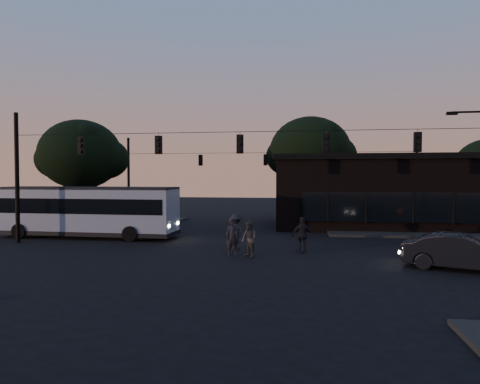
# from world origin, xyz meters

# --- Properties ---
(ground) EXTENTS (120.00, 120.00, 0.00)m
(ground) POSITION_xyz_m (0.00, 0.00, 0.00)
(ground) COLOR black
(ground) RESTS_ON ground
(sidewalk_far_right) EXTENTS (14.00, 10.00, 0.15)m
(sidewalk_far_right) POSITION_xyz_m (12.00, 14.00, 0.07)
(sidewalk_far_right) COLOR black
(sidewalk_far_right) RESTS_ON ground
(sidewalk_far_left) EXTENTS (14.00, 10.00, 0.15)m
(sidewalk_far_left) POSITION_xyz_m (-14.00, 14.00, 0.07)
(sidewalk_far_left) COLOR black
(sidewalk_far_left) RESTS_ON ground
(building) EXTENTS (15.40, 10.41, 5.40)m
(building) POSITION_xyz_m (9.00, 15.97, 2.71)
(building) COLOR black
(building) RESTS_ON ground
(tree_behind) EXTENTS (7.60, 7.60, 9.43)m
(tree_behind) POSITION_xyz_m (4.00, 22.00, 6.19)
(tree_behind) COLOR black
(tree_behind) RESTS_ON ground
(tree_left) EXTENTS (6.40, 6.40, 8.30)m
(tree_left) POSITION_xyz_m (-14.00, 13.00, 5.57)
(tree_left) COLOR black
(tree_left) RESTS_ON ground
(signal_rig_near) EXTENTS (26.24, 0.30, 7.50)m
(signal_rig_near) POSITION_xyz_m (0.00, 4.00, 4.45)
(signal_rig_near) COLOR black
(signal_rig_near) RESTS_ON ground
(signal_rig_far) EXTENTS (26.24, 0.30, 7.50)m
(signal_rig_far) POSITION_xyz_m (0.00, 20.00, 4.20)
(signal_rig_far) COLOR black
(signal_rig_far) RESTS_ON ground
(bus) EXTENTS (11.36, 3.03, 3.18)m
(bus) POSITION_xyz_m (-10.05, 6.63, 1.78)
(bus) COLOR gray
(bus) RESTS_ON ground
(car) EXTENTS (4.73, 2.98, 1.47)m
(car) POSITION_xyz_m (9.70, -0.09, 0.74)
(car) COLOR black
(car) RESTS_ON ground
(pedestrian_a) EXTENTS (0.75, 0.60, 1.80)m
(pedestrian_a) POSITION_xyz_m (-0.05, 1.83, 0.90)
(pedestrian_a) COLOR black
(pedestrian_a) RESTS_ON ground
(pedestrian_b) EXTENTS (1.03, 1.05, 1.71)m
(pedestrian_b) POSITION_xyz_m (0.80, 1.45, 0.85)
(pedestrian_b) COLOR #363331
(pedestrian_b) RESTS_ON ground
(pedestrian_c) EXTENTS (1.14, 0.70, 1.82)m
(pedestrian_c) POSITION_xyz_m (3.31, 2.87, 0.91)
(pedestrian_c) COLOR black
(pedestrian_c) RESTS_ON ground
(pedestrian_d) EXTENTS (1.24, 0.74, 1.88)m
(pedestrian_d) POSITION_xyz_m (-0.14, 3.45, 0.94)
(pedestrian_d) COLOR black
(pedestrian_d) RESTS_ON ground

